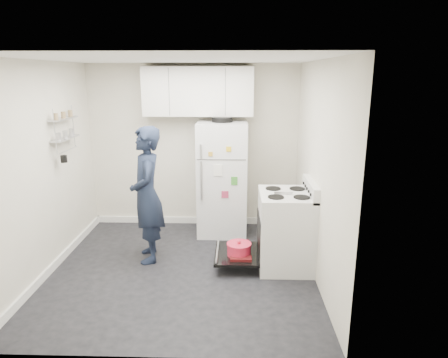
{
  "coord_description": "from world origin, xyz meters",
  "views": [
    {
      "loc": [
        0.65,
        -4.49,
        2.34
      ],
      "look_at": [
        0.51,
        0.42,
        1.05
      ],
      "focal_mm": 32.0,
      "sensor_mm": 36.0,
      "label": 1
    }
  ],
  "objects_px": {
    "electric_range": "(284,230)",
    "person": "(147,195)",
    "open_oven_door": "(238,251)",
    "refrigerator": "(222,178)"
  },
  "relations": [
    {
      "from": "open_oven_door",
      "to": "person",
      "type": "relative_size",
      "value": 0.4
    },
    {
      "from": "open_oven_door",
      "to": "refrigerator",
      "type": "relative_size",
      "value": 0.4
    },
    {
      "from": "electric_range",
      "to": "person",
      "type": "xyz_separation_m",
      "value": [
        -1.73,
        0.14,
        0.4
      ]
    },
    {
      "from": "open_oven_door",
      "to": "refrigerator",
      "type": "height_order",
      "value": "refrigerator"
    },
    {
      "from": "open_oven_door",
      "to": "refrigerator",
      "type": "bearing_deg",
      "value": 101.64
    },
    {
      "from": "electric_range",
      "to": "refrigerator",
      "type": "bearing_deg",
      "value": 126.32
    },
    {
      "from": "electric_range",
      "to": "refrigerator",
      "type": "xyz_separation_m",
      "value": [
        -0.81,
        1.1,
        0.38
      ]
    },
    {
      "from": "electric_range",
      "to": "person",
      "type": "bearing_deg",
      "value": 175.33
    },
    {
      "from": "electric_range",
      "to": "person",
      "type": "distance_m",
      "value": 1.78
    },
    {
      "from": "person",
      "to": "open_oven_door",
      "type": "bearing_deg",
      "value": 66.92
    }
  ]
}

